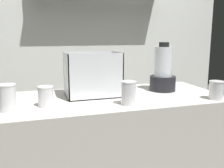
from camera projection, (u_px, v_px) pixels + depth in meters
The scene contains 8 objects.
counter at pixel (112, 163), 1.66m from camera, with size 1.40×0.64×0.90m, color beige.
back_wall_unit at pixel (86, 36), 2.22m from camera, with size 2.60×0.24×2.50m.
carrot_display_bin at pixel (93, 82), 1.59m from camera, with size 0.33×0.23×0.27m.
blender_pitcher at pixel (163, 72), 1.73m from camera, with size 0.18×0.18×0.33m.
juice_cup_pomegranate_far_left at pixel (7, 99), 1.28m from camera, with size 0.09×0.09×0.14m.
juice_cup_pomegranate_left at pixel (46, 98), 1.35m from camera, with size 0.08×0.08×0.11m.
juice_cup_orange_middle at pixel (129, 94), 1.38m from camera, with size 0.08×0.08×0.13m.
juice_cup_orange_right at pixel (216, 91), 1.50m from camera, with size 0.09×0.09×0.11m.
Camera 1 is at (-0.46, -1.46, 1.28)m, focal length 40.68 mm.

